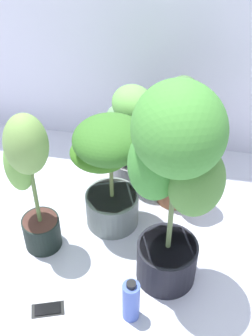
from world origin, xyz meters
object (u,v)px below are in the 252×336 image
at_px(potted_plant_back_center, 134,135).
at_px(cell_phone, 48,309).
at_px(potted_plant_front_right, 175,173).
at_px(nutrient_bottle, 131,301).
at_px(potted_plant_front_left, 29,176).
at_px(potted_plant_back_right, 180,136).
at_px(potted_plant_center, 109,166).

bearing_deg(potted_plant_back_center, cell_phone, -104.10).
distance_m(potted_plant_front_right, nutrient_bottle, 0.60).
relative_size(potted_plant_front_left, cell_phone, 4.89).
xyz_separation_m(cell_phone, nutrient_bottle, (0.36, 0.04, 0.11)).
distance_m(potted_plant_back_right, cell_phone, 1.01).
bearing_deg(potted_plant_front_right, potted_plant_center, 138.17).
height_order(potted_plant_back_center, potted_plant_front_right, potted_plant_front_right).
relative_size(potted_plant_center, nutrient_bottle, 2.64).
bearing_deg(potted_plant_back_center, potted_plant_front_left, -125.07).
bearing_deg(nutrient_bottle, potted_plant_center, 111.15).
distance_m(potted_plant_back_right, nutrient_bottle, 0.82).
bearing_deg(potted_plant_back_center, potted_plant_back_right, -22.46).
bearing_deg(nutrient_bottle, cell_phone, -173.40).
xyz_separation_m(potted_plant_front_right, cell_phone, (-0.49, -0.28, -0.65)).
height_order(potted_plant_back_center, nutrient_bottle, potted_plant_back_center).
xyz_separation_m(potted_plant_front_left, nutrient_bottle, (0.51, -0.32, -0.34)).
height_order(potted_plant_front_left, potted_plant_center, potted_plant_front_left).
height_order(potted_plant_front_right, cell_phone, potted_plant_front_right).
xyz_separation_m(potted_plant_back_center, cell_phone, (-0.22, -0.89, -0.33)).
xyz_separation_m(potted_plant_front_right, potted_plant_front_left, (-0.63, 0.08, -0.20)).
distance_m(potted_plant_back_center, potted_plant_front_right, 0.74).
xyz_separation_m(potted_plant_front_left, potted_plant_center, (0.31, 0.21, -0.07)).
distance_m(potted_plant_front_right, cell_phone, 0.86).
bearing_deg(nutrient_bottle, potted_plant_front_right, 63.22).
relative_size(potted_plant_back_right, potted_plant_center, 1.20).
bearing_deg(cell_phone, potted_plant_center, 145.35).
distance_m(potted_plant_back_right, potted_plant_center, 0.38).
relative_size(potted_plant_front_right, potted_plant_center, 1.62).
xyz_separation_m(potted_plant_back_center, potted_plant_front_right, (0.26, -0.61, 0.32)).
height_order(potted_plant_back_right, potted_plant_front_left, potted_plant_front_left).
relative_size(potted_plant_back_center, nutrient_bottle, 2.55).
bearing_deg(potted_plant_front_right, nutrient_bottle, -116.78).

